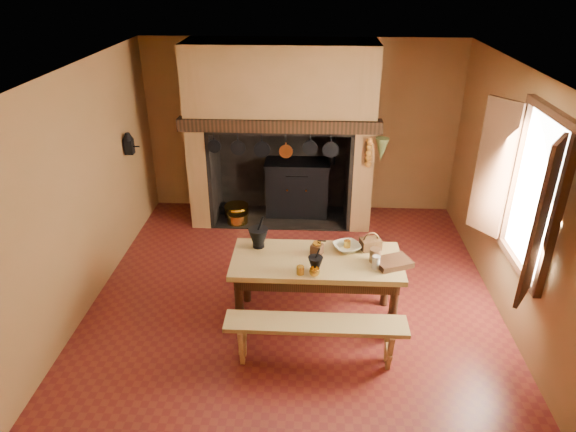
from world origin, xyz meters
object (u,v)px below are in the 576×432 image
object	(u,v)px
mixing_bowl	(347,247)
wicker_basket	(371,243)
iron_range	(298,187)
work_table	(316,268)
coffee_grinder	(317,249)
bench_front	(315,332)

from	to	relation	value
mixing_bowl	wicker_basket	distance (m)	0.28
iron_range	wicker_basket	world-z (taller)	iron_range
work_table	mixing_bowl	xyz separation A→B (m)	(0.35, 0.21, 0.17)
work_table	wicker_basket	size ratio (longest dim) A/B	7.26
iron_range	work_table	bearing A→B (deg)	-83.74
work_table	mixing_bowl	distance (m)	0.44
iron_range	work_table	xyz separation A→B (m)	(0.31, -2.79, 0.21)
work_table	coffee_grinder	size ratio (longest dim) A/B	10.12
bench_front	mixing_bowl	bearing A→B (deg)	70.11
bench_front	wicker_basket	distance (m)	1.27
coffee_grinder	wicker_basket	world-z (taller)	wicker_basket
bench_front	coffee_grinder	size ratio (longest dim) A/B	9.91
bench_front	coffee_grinder	xyz separation A→B (m)	(0.00, 0.84, 0.50)
work_table	bench_front	size ratio (longest dim) A/B	1.02
bench_front	work_table	bearing A→B (deg)	90.00
iron_range	mixing_bowl	xyz separation A→B (m)	(0.65, -2.58, 0.38)
coffee_grinder	wicker_basket	xyz separation A→B (m)	(0.62, 0.15, -0.00)
work_table	bench_front	xyz separation A→B (m)	(0.00, -0.74, -0.30)
wicker_basket	coffee_grinder	bearing A→B (deg)	177.98
mixing_bowl	iron_range	bearing A→B (deg)	104.16
work_table	coffee_grinder	xyz separation A→B (m)	(0.00, 0.10, 0.20)
bench_front	mixing_bowl	xyz separation A→B (m)	(0.35, 0.95, 0.47)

